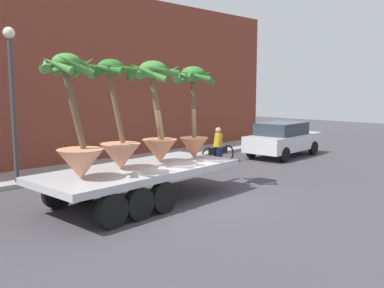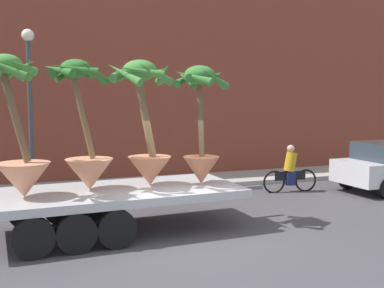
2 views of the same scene
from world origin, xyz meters
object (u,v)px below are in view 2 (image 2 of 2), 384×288
flatbed_trailer (103,200)px  street_lamp (30,90)px  potted_palm_extra (201,126)px  potted_palm_front (18,144)px  potted_palm_middle (145,126)px  potted_palm_rear (85,138)px  cyclist (290,171)px

flatbed_trailer → street_lamp: street_lamp is taller
flatbed_trailer → street_lamp: (-1.40, 4.27, 2.46)m
potted_palm_extra → potted_palm_front: bearing=-177.1°
potted_palm_middle → potted_palm_extra: bearing=-8.3°
street_lamp → potted_palm_middle: bearing=-59.0°
potted_palm_middle → street_lamp: bearing=121.0°
flatbed_trailer → street_lamp: size_ratio=1.40×
potted_palm_rear → potted_palm_front: size_ratio=0.98×
flatbed_trailer → potted_palm_rear: potted_palm_rear is taller
potted_palm_middle → street_lamp: (-2.44, 4.06, 0.85)m
flatbed_trailer → cyclist: bearing=22.3°
flatbed_trailer → cyclist: cyclist is taller
potted_palm_rear → street_lamp: size_ratio=0.60×
potted_palm_rear → cyclist: 7.30m
flatbed_trailer → potted_palm_middle: (1.04, 0.21, 1.61)m
potted_palm_front → potted_palm_extra: bearing=2.9°
potted_palm_extra → cyclist: 5.08m
potted_palm_rear → potted_palm_middle: (1.39, 0.05, 0.24)m
potted_palm_rear → potted_palm_extra: size_ratio=1.03×
potted_palm_rear → street_lamp: (-1.05, 4.11, 1.09)m
cyclist → street_lamp: street_lamp is taller
cyclist → street_lamp: bearing=168.0°
cyclist → street_lamp: size_ratio=0.38×
potted_palm_rear → street_lamp: 4.38m
cyclist → street_lamp: (-7.76, 1.65, 2.56)m
potted_palm_middle → potted_palm_rear: bearing=-177.8°
potted_palm_front → street_lamp: street_lamp is taller
flatbed_trailer → street_lamp: 5.12m
flatbed_trailer → potted_palm_rear: (-0.35, 0.15, 1.37)m
flatbed_trailer → potted_palm_extra: bearing=0.5°
potted_palm_middle → cyclist: potted_palm_middle is taller
potted_palm_front → street_lamp: (0.32, 4.46, 1.15)m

